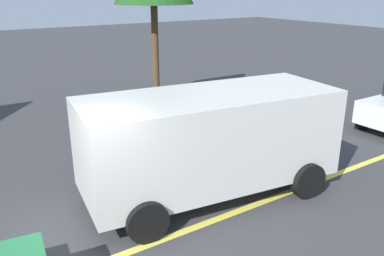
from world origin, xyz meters
TOP-DOWN VIEW (x-y plane):
  - lane_marking_centre at (3.00, 0.00)m, footprint 28.00×0.16m
  - white_van at (3.06, 0.91)m, footprint 5.41×2.80m

SIDE VIEW (x-z plane):
  - lane_marking_centre at x=3.00m, z-range 0.00..0.01m
  - white_van at x=3.06m, z-range 0.17..2.37m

